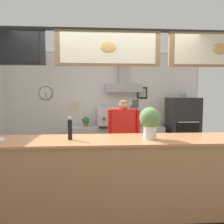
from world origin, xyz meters
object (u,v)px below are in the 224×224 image
pizza_oven (182,131)px  espresso_machine (108,116)px  potted_rosemary (144,121)px  basil_vase (150,122)px  potted_oregano (86,121)px  pepper_grinder (70,128)px  shop_worker (124,139)px  potted_sage (122,120)px

pizza_oven → espresso_machine: pizza_oven is taller
potted_rosemary → basil_vase: bearing=-100.6°
potted_oregano → basil_vase: size_ratio=0.54×
potted_oregano → potted_rosemary: bearing=-1.0°
espresso_machine → basil_vase: 2.44m
potted_rosemary → basil_vase: (-0.45, -2.41, 0.31)m
espresso_machine → basil_vase: (0.43, -2.39, 0.18)m
potted_oregano → pepper_grinder: (-0.06, -2.40, 0.20)m
shop_worker → potted_sage: shop_worker is taller
espresso_machine → potted_rosemary: (0.88, 0.02, -0.13)m
shop_worker → potted_rosemary: 1.31m
shop_worker → pepper_grinder: shop_worker is taller
potted_sage → potted_oregano: size_ratio=1.19×
potted_sage → potted_rosemary: size_ratio=1.29×
shop_worker → pepper_grinder: (-0.85, -1.24, 0.41)m
potted_rosemary → pepper_grinder: pepper_grinder is taller
shop_worker → basil_vase: size_ratio=3.77×
potted_oregano → pepper_grinder: size_ratio=0.76×
pizza_oven → potted_sage: bearing=172.3°
pizza_oven → espresso_machine: size_ratio=3.16×
espresso_machine → pepper_grinder: 2.43m
shop_worker → pepper_grinder: 1.56m
basil_vase → pepper_grinder: (-1.04, 0.04, -0.09)m
espresso_machine → pepper_grinder: bearing=-104.5°
pizza_oven → basil_vase: 2.69m
potted_sage → pepper_grinder: (-0.95, -2.42, 0.18)m
shop_worker → potted_sage: (0.10, 1.18, 0.22)m
pizza_oven → pepper_grinder: 3.30m
shop_worker → potted_sage: bearing=-85.0°
basil_vase → potted_sage: bearing=92.1°
potted_oregano → pepper_grinder: bearing=-91.5°
potted_sage → basil_vase: bearing=-87.9°
potted_sage → basil_vase: (0.09, -2.45, 0.27)m
pizza_oven → potted_rosemary: pizza_oven is taller
potted_rosemary → potted_sage: bearing=175.3°
pizza_oven → potted_rosemary: (-0.91, 0.15, 0.22)m
pizza_oven → basil_vase: bearing=-121.0°
pizza_oven → pepper_grinder: size_ratio=5.72×
potted_sage → potted_oregano: potted_sage is taller
shop_worker → pepper_grinder: bearing=65.6°
basil_vase → pepper_grinder: 1.04m
shop_worker → basil_vase: 1.38m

